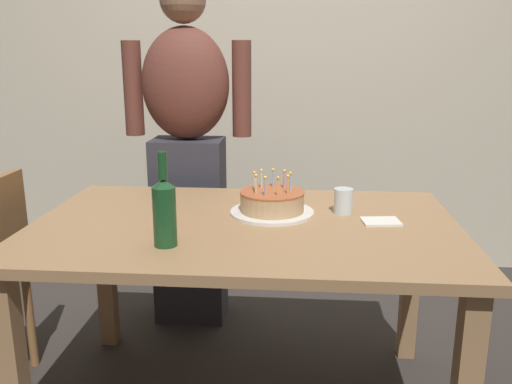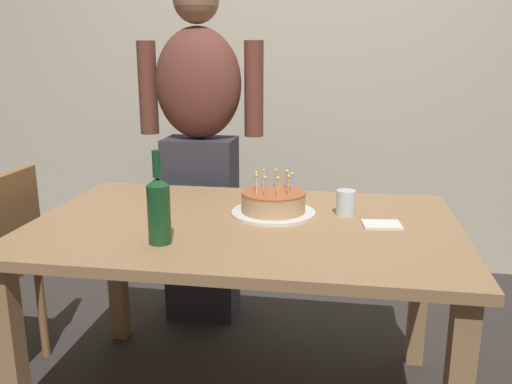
{
  "view_description": "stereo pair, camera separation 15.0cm",
  "coord_description": "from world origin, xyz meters",
  "px_view_note": "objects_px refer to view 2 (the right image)",
  "views": [
    {
      "loc": [
        0.19,
        -1.82,
        1.33
      ],
      "look_at": [
        0.04,
        0.04,
        0.84
      ],
      "focal_mm": 38.04,
      "sensor_mm": 36.0,
      "label": 1
    },
    {
      "loc": [
        0.34,
        -1.8,
        1.33
      ],
      "look_at": [
        0.04,
        0.04,
        0.84
      ],
      "focal_mm": 38.04,
      "sensor_mm": 36.0,
      "label": 2
    }
  ],
  "objects_px": {
    "birthday_cake": "(273,204)",
    "napkin_stack": "(382,225)",
    "water_glass_near": "(346,203)",
    "person_man_bearded": "(200,148)",
    "wine_bottle": "(159,208)"
  },
  "relations": [
    {
      "from": "birthday_cake",
      "to": "water_glass_near",
      "type": "relative_size",
      "value": 3.33
    },
    {
      "from": "water_glass_near",
      "to": "person_man_bearded",
      "type": "distance_m",
      "value": 0.91
    },
    {
      "from": "person_man_bearded",
      "to": "wine_bottle",
      "type": "bearing_deg",
      "value": 97.52
    },
    {
      "from": "birthday_cake",
      "to": "napkin_stack",
      "type": "height_order",
      "value": "birthday_cake"
    },
    {
      "from": "person_man_bearded",
      "to": "birthday_cake",
      "type": "bearing_deg",
      "value": 126.17
    },
    {
      "from": "napkin_stack",
      "to": "person_man_bearded",
      "type": "relative_size",
      "value": 0.08
    },
    {
      "from": "water_glass_near",
      "to": "napkin_stack",
      "type": "distance_m",
      "value": 0.17
    },
    {
      "from": "water_glass_near",
      "to": "person_man_bearded",
      "type": "bearing_deg",
      "value": 141.2
    },
    {
      "from": "birthday_cake",
      "to": "water_glass_near",
      "type": "xyz_separation_m",
      "value": [
        0.26,
        0.04,
        0.01
      ]
    },
    {
      "from": "birthday_cake",
      "to": "wine_bottle",
      "type": "height_order",
      "value": "wine_bottle"
    },
    {
      "from": "birthday_cake",
      "to": "napkin_stack",
      "type": "relative_size",
      "value": 2.38
    },
    {
      "from": "water_glass_near",
      "to": "wine_bottle",
      "type": "relative_size",
      "value": 0.32
    },
    {
      "from": "napkin_stack",
      "to": "wine_bottle",
      "type": "bearing_deg",
      "value": -157.46
    },
    {
      "from": "birthday_cake",
      "to": "wine_bottle",
      "type": "xyz_separation_m",
      "value": [
        -0.31,
        -0.36,
        0.07
      ]
    },
    {
      "from": "wine_bottle",
      "to": "person_man_bearded",
      "type": "bearing_deg",
      "value": 97.52
    }
  ]
}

